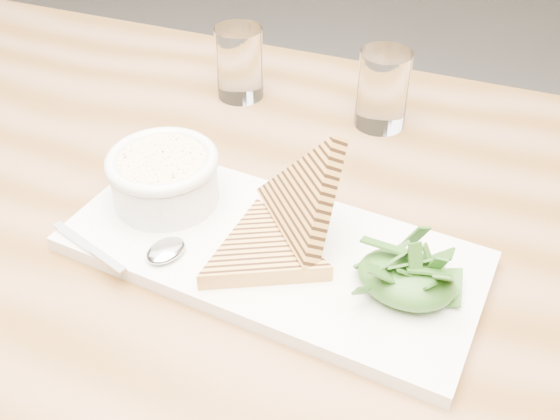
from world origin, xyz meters
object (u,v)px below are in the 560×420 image
at_px(table_top, 189,212).
at_px(glass_near, 240,63).
at_px(platter, 271,251).
at_px(glass_far, 383,90).
at_px(soup_bowl, 165,183).

bearing_deg(table_top, glass_near, 105.48).
relative_size(table_top, platter, 2.92).
xyz_separation_m(platter, glass_far, (0.01, 0.30, 0.04)).
height_order(soup_bowl, glass_far, glass_far).
relative_size(platter, glass_near, 4.20).
bearing_deg(platter, soup_bowl, 174.37).
xyz_separation_m(soup_bowl, glass_far, (0.15, 0.29, 0.01)).
bearing_deg(glass_far, soup_bowl, -117.14).
relative_size(table_top, glass_near, 12.24).
height_order(table_top, platter, platter).
bearing_deg(platter, glass_near, 125.29).
bearing_deg(table_top, soup_bowl, -102.38).
height_order(platter, glass_near, glass_near).
bearing_deg(glass_near, platter, -54.71).
bearing_deg(glass_near, soup_bowl, -77.26).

